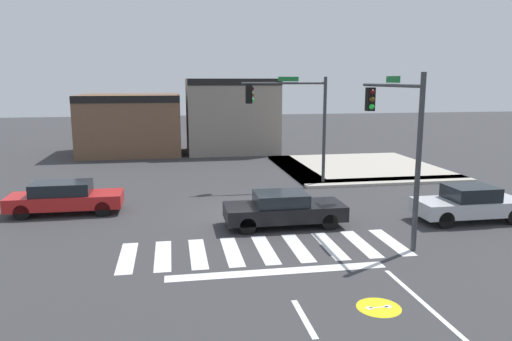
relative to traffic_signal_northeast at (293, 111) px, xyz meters
The scene contains 10 objects.
ground_plane 7.52m from the traffic_signal_northeast, 122.64° to the right, with size 120.00×120.00×0.00m, color #353538.
crosswalk_near 11.16m from the traffic_signal_northeast, 109.12° to the right, with size 9.77×2.93×0.01m.
bike_detector_marking 15.20m from the traffic_signal_northeast, 95.31° to the right, with size 1.15×1.15×0.01m.
curb_corner_northeast 7.69m from the traffic_signal_northeast, 38.93° to the left, with size 10.00×10.60×0.15m.
storefront_row 14.95m from the traffic_signal_northeast, 113.19° to the left, with size 15.25×6.80×5.82m.
traffic_signal_northeast is the anchor object (origin of this frame).
traffic_signal_southeast 9.07m from the traffic_signal_northeast, 79.98° to the right, with size 0.32×4.99×6.00m.
car_red 12.22m from the traffic_signal_northeast, 161.18° to the right, with size 4.77×1.70×1.39m.
car_silver 10.17m from the traffic_signal_northeast, 54.76° to the right, with size 4.40×1.81×1.47m.
car_black 8.26m from the traffic_signal_northeast, 106.67° to the right, with size 4.74×1.87×1.36m.
Camera 1 is at (-3.06, -20.22, 5.76)m, focal length 34.29 mm.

